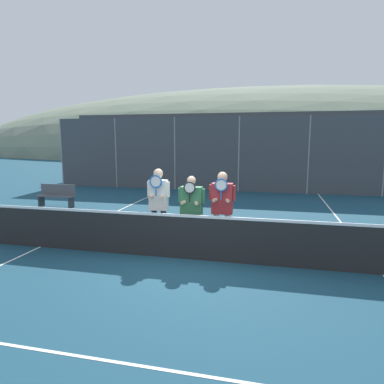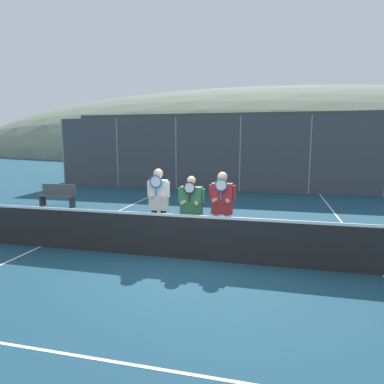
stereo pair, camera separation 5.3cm
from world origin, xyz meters
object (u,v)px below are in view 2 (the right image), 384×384
at_px(player_center_left, 191,207).
at_px(car_center, 306,171).
at_px(player_center_right, 222,204).
at_px(bench_courtside, 58,195).
at_px(player_leftmost, 159,201).
at_px(car_far_left, 130,167).
at_px(car_left_of_center, 214,168).

height_order(player_center_left, car_center, car_center).
height_order(player_center_right, bench_courtside, player_center_right).
relative_size(player_center_right, bench_courtside, 1.27).
xyz_separation_m(player_leftmost, car_center, (4.18, 11.09, -0.22)).
xyz_separation_m(player_leftmost, car_far_left, (-5.57, 11.04, -0.18)).
bearing_deg(player_center_left, car_center, 73.23).
bearing_deg(player_leftmost, player_center_right, 0.87).
relative_size(car_far_left, car_left_of_center, 0.89).
height_order(car_left_of_center, bench_courtside, car_left_of_center).
xyz_separation_m(player_center_left, car_center, (3.37, 11.17, -0.13)).
bearing_deg(car_far_left, car_left_of_center, 2.09).
relative_size(car_left_of_center, bench_courtside, 3.33).
xyz_separation_m(player_center_left, car_left_of_center, (-1.46, 11.31, -0.07)).
distance_m(player_center_left, car_left_of_center, 11.40).
bearing_deg(car_left_of_center, player_leftmost, -86.66).
relative_size(player_leftmost, car_left_of_center, 0.39).
xyz_separation_m(player_leftmost, player_center_right, (1.49, 0.02, -0.02)).
height_order(car_far_left, car_left_of_center, car_left_of_center).
bearing_deg(player_center_left, car_far_left, 119.83).
height_order(car_center, bench_courtside, car_center).
relative_size(player_leftmost, player_center_left, 1.08).
bearing_deg(player_center_right, car_center, 76.35).
bearing_deg(car_center, car_far_left, -179.74).
bearing_deg(car_center, player_leftmost, -110.65).
height_order(player_leftmost, bench_courtside, player_leftmost).
xyz_separation_m(car_center, bench_courtside, (-9.46, -7.39, -0.43)).
height_order(player_leftmost, player_center_left, player_leftmost).
distance_m(car_far_left, car_left_of_center, 4.92).
xyz_separation_m(player_center_right, bench_courtside, (-6.78, 3.67, -0.63)).
xyz_separation_m(car_left_of_center, bench_courtside, (-4.63, -7.53, -0.49)).
height_order(player_center_left, car_left_of_center, car_left_of_center).
height_order(player_leftmost, player_center_right, player_leftmost).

